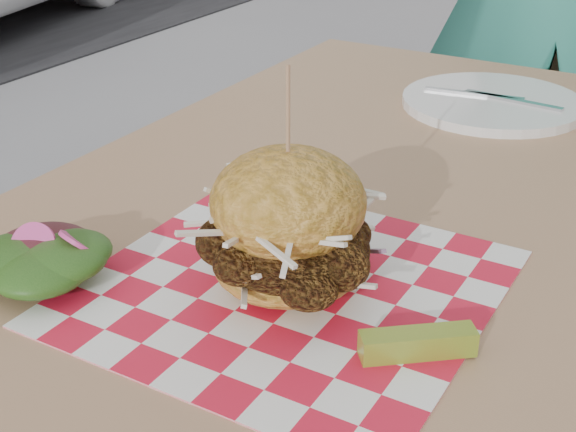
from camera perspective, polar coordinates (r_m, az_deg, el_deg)
patio_table at (r=0.98m, az=7.54°, el=-2.65°), size 0.80×1.20×0.75m
patio_chair at (r=1.98m, az=19.25°, el=7.73°), size 0.49×0.50×0.95m
paper_liner at (r=0.75m, az=0.00°, el=-5.05°), size 0.36×0.36×0.00m
sandwich at (r=0.72m, az=0.00°, el=-1.01°), size 0.19×0.19×0.21m
pickle_spear at (r=0.66m, az=9.21°, el=-8.92°), size 0.09×0.08×0.02m
side_salad at (r=0.79m, az=-16.18°, el=-3.51°), size 0.14×0.13×0.05m
place_setting at (r=1.26m, az=14.35°, el=7.83°), size 0.27×0.27×0.02m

